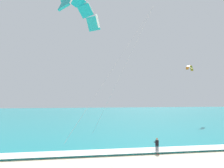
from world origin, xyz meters
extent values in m
cube|color=teal|center=(0.00, 70.03, 0.10)|extent=(200.00, 120.00, 0.20)
cube|color=white|center=(0.00, 11.03, 0.22)|extent=(200.00, 2.49, 0.04)
ellipsoid|color=#E04C38|center=(-5.72, 10.31, 0.03)|extent=(0.58, 1.44, 0.05)
cube|color=black|center=(-5.72, 10.56, 0.07)|extent=(0.17, 0.08, 0.04)
cube|color=black|center=(-5.72, 10.06, 0.07)|extent=(0.17, 0.08, 0.04)
cylinder|color=black|center=(-5.82, 10.32, 0.42)|extent=(0.14, 0.14, 0.84)
cylinder|color=black|center=(-5.62, 10.30, 0.42)|extent=(0.14, 0.14, 0.84)
cube|color=black|center=(-5.72, 10.31, 1.14)|extent=(0.36, 0.23, 0.60)
sphere|color=#9E704C|center=(-5.72, 10.31, 1.58)|extent=(0.22, 0.22, 0.22)
cylinder|color=black|center=(-5.88, 10.49, 1.19)|extent=(0.14, 0.51, 0.22)
cylinder|color=black|center=(-5.53, 10.45, 1.19)|extent=(0.14, 0.51, 0.22)
cylinder|color=black|center=(-5.68, 10.69, 1.19)|extent=(0.55, 0.09, 0.04)
cube|color=#3F3F42|center=(-5.71, 10.43, 0.92)|extent=(0.13, 0.09, 0.10)
cube|color=teal|center=(-12.18, 18.23, 16.94)|extent=(2.19, 1.63, 2.13)
cube|color=white|center=(-11.58, 17.89, 17.26)|extent=(0.81, 1.19, 1.74)
cube|color=teal|center=(-13.39, 17.00, 18.32)|extent=(2.40, 2.28, 1.65)
cube|color=white|center=(-12.79, 16.67, 18.64)|extent=(1.09, 1.70, 1.13)
cube|color=teal|center=(-14.57, 15.21, 18.82)|extent=(2.45, 2.60, 0.79)
cube|color=teal|center=(-15.86, 11.58, 16.94)|extent=(1.91, 2.32, 2.13)
cylinder|color=#B2B2B7|center=(-8.97, 14.46, 9.07)|extent=(6.44, 7.56, 15.75)
cylinder|color=#B2B2B7|center=(-10.81, 11.14, 9.07)|extent=(10.11, 0.91, 15.75)
cube|color=orange|center=(12.56, 36.67, 13.45)|extent=(0.88, 0.83, 0.76)
cube|color=white|center=(12.37, 36.89, 13.52)|extent=(0.45, 0.41, 0.68)
cube|color=orange|center=(13.09, 37.05, 14.03)|extent=(1.03, 0.99, 0.53)
cube|color=white|center=(12.90, 37.27, 14.09)|extent=(0.61, 0.55, 0.43)
cube|color=orange|center=(13.75, 37.59, 14.23)|extent=(1.05, 1.04, 0.17)
cube|color=white|center=(13.56, 37.81, 14.29)|extent=(0.66, 0.59, 0.08)
cube|color=orange|center=(14.38, 38.16, 14.03)|extent=(0.99, 1.01, 0.53)
cube|color=white|center=(14.19, 38.38, 14.09)|extent=(0.61, 0.55, 0.43)
cube|color=orange|center=(14.84, 38.63, 13.45)|extent=(0.81, 0.89, 0.76)
cube|color=white|center=(14.65, 38.85, 13.52)|extent=(0.45, 0.41, 0.68)
camera|label=1|loc=(-15.02, -13.71, 6.07)|focal=35.96mm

